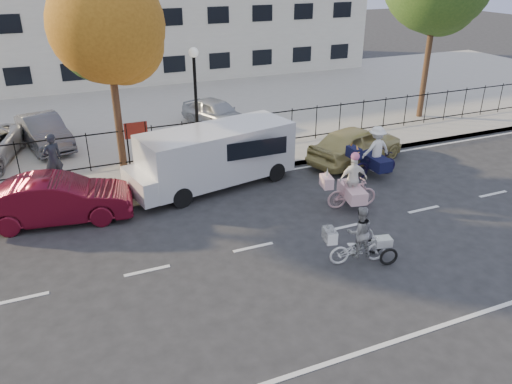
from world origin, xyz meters
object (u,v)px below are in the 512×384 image
lot_car_c (44,132)px  unicorn_bike (352,187)px  lot_car_d (216,113)px  pedestrian (53,159)px  lamppost (195,85)px  zebra_trike (359,241)px  white_van (214,155)px  red_sedan (57,199)px  bull_bike (375,157)px  gold_sedan (356,144)px

lot_car_c → unicorn_bike: bearing=-60.5°
lot_car_d → pedestrian: bearing=-172.4°
lamppost → pedestrian: lamppost is taller
pedestrian → lot_car_d: (7.36, 4.03, -0.26)m
lamppost → pedestrian: 5.71m
zebra_trike → pedestrian: (-7.12, 8.30, 0.44)m
white_van → pedestrian: white_van is taller
red_sedan → lot_car_d: lot_car_d is taller
red_sedan → bull_bike: bearing=-85.4°
white_van → lamppost: bearing=76.1°
zebra_trike → red_sedan: (-7.17, 5.56, 0.10)m
unicorn_bike → bull_bike: 2.89m
zebra_trike → lot_car_d: 12.33m
zebra_trike → bull_bike: bearing=-27.1°
unicorn_bike → red_sedan: 9.18m
gold_sedan → lot_car_d: (-3.73, 6.12, 0.07)m
zebra_trike → pedestrian: 10.94m
red_sedan → lot_car_c: bearing=10.3°
zebra_trike → gold_sedan: zebra_trike is taller
zebra_trike → bull_bike: bull_bike is taller
lamppost → zebra_trike: (1.79, -8.56, -2.48)m
zebra_trike → pedestrian: pedestrian is taller
white_van → lot_car_d: size_ratio=1.61×
unicorn_bike → bull_bike: size_ratio=0.94×
red_sedan → pedestrian: pedestrian is taller
white_van → gold_sedan: 5.88m
unicorn_bike → gold_sedan: unicorn_bike is taller
white_van → lot_car_d: white_van is taller
lamppost → unicorn_bike: bearing=-59.3°
bull_bike → red_sedan: bull_bike is taller
pedestrian → lamppost: bearing=157.6°
pedestrian → unicorn_bike: bearing=122.8°
zebra_trike → unicorn_bike: 3.26m
lamppost → red_sedan: lamppost is taller
zebra_trike → lot_car_c: (-7.32, 12.46, 0.19)m
lamppost → zebra_trike: bearing=-78.2°
red_sedan → pedestrian: (0.06, 2.74, 0.34)m
lamppost → unicorn_bike: (3.39, -5.72, -2.40)m
pedestrian → lot_car_d: size_ratio=0.47×
zebra_trike → lot_car_d: size_ratio=0.50×
bull_bike → white_van: (-5.69, 1.55, 0.39)m
lot_car_c → lot_car_d: size_ratio=1.06×
lamppost → lot_car_d: size_ratio=1.12×
white_van → pedestrian: bearing=147.2°
lamppost → bull_bike: (5.59, -3.85, -2.34)m
zebra_trike → white_van: white_van is taller
pedestrian → lot_car_c: bearing=-112.3°
zebra_trike → unicorn_bike: size_ratio=0.99×
red_sedan → pedestrian: size_ratio=2.41×
white_van → gold_sedan: size_ratio=1.44×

